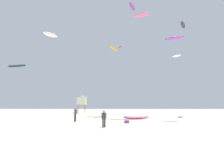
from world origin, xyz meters
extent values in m
plane|color=beige|center=(0.00, 0.00, 0.00)|extent=(120.00, 120.00, 0.00)
cylinder|color=black|center=(-0.43, 3.16, 0.39)|extent=(0.15, 0.15, 0.78)
cylinder|color=black|center=(-0.25, 3.12, 0.39)|extent=(0.15, 0.15, 0.78)
cylinder|color=#2D2D33|center=(-0.34, 3.14, 1.07)|extent=(0.36, 0.36, 0.59)
cylinder|color=#936B4C|center=(-0.54, 3.19, 1.05)|extent=(0.10, 0.10, 0.54)
cylinder|color=#936B4C|center=(-0.13, 3.10, 1.05)|extent=(0.10, 0.10, 0.54)
sphere|color=#936B4C|center=(-0.34, 3.14, 1.48)|extent=(0.21, 0.21, 0.21)
cylinder|color=black|center=(-4.25, 8.58, 0.43)|extent=(0.16, 0.16, 0.86)
cylinder|color=black|center=(-4.29, 8.39, 0.43)|extent=(0.16, 0.16, 0.86)
cylinder|color=navy|center=(-4.27, 8.49, 1.18)|extent=(0.39, 0.39, 0.64)
cylinder|color=tan|center=(-4.23, 8.71, 1.16)|extent=(0.11, 0.11, 0.59)
cylinder|color=tan|center=(-4.32, 8.26, 1.16)|extent=(0.11, 0.11, 0.59)
sphere|color=tan|center=(-4.27, 8.49, 1.63)|extent=(0.23, 0.23, 0.23)
ellipsoid|color=#E5598C|center=(3.65, 12.51, 0.21)|extent=(4.04, 1.98, 0.47)
cylinder|color=white|center=(3.65, 12.51, 0.39)|extent=(3.52, 0.99, 0.17)
cylinder|color=#8C704C|center=(-6.82, 31.05, 0.95)|extent=(0.14, 0.14, 1.90)
cylinder|color=#8C704C|center=(-6.82, 29.55, 0.95)|extent=(0.14, 0.14, 1.90)
cylinder|color=#8C704C|center=(-8.32, 31.05, 0.95)|extent=(0.14, 0.14, 1.90)
cylinder|color=#8C704C|center=(-8.32, 29.55, 0.95)|extent=(0.14, 0.14, 1.90)
cube|color=beige|center=(-7.57, 30.30, 2.75)|extent=(2.00, 2.00, 1.70)
pyramid|color=slate|center=(-7.57, 30.30, 3.87)|extent=(2.30, 2.30, 0.55)
cube|color=purple|center=(2.01, 6.95, 0.16)|extent=(0.56, 0.36, 0.32)
ellipsoid|color=#2D2D33|center=(-17.97, 19.29, 9.17)|extent=(4.38, 2.23, 0.82)
cylinder|color=#19B29E|center=(-17.97, 19.29, 9.36)|extent=(3.79, 1.12, 0.18)
ellipsoid|color=red|center=(1.88, 37.28, 18.22)|extent=(1.71, 2.37, 0.59)
cylinder|color=orange|center=(1.88, 37.28, 18.33)|extent=(1.13, 1.94, 0.10)
ellipsoid|color=white|center=(16.95, 34.83, 14.83)|extent=(2.28, 2.26, 0.63)
ellipsoid|color=white|center=(-16.87, 32.84, 20.41)|extent=(3.66, 4.26, 1.12)
cylinder|color=white|center=(-16.87, 32.84, 20.61)|extent=(2.61, 3.35, 0.19)
ellipsoid|color=orange|center=(0.14, 26.17, 14.45)|extent=(2.66, 3.92, 0.57)
cylinder|color=orange|center=(0.14, 26.17, 14.62)|extent=(1.68, 3.23, 0.17)
ellipsoid|color=#2D2D33|center=(16.58, 27.76, 20.56)|extent=(2.66, 4.31, 1.03)
cylinder|color=blue|center=(16.58, 27.76, 20.74)|extent=(1.61, 3.62, 0.18)
ellipsoid|color=purple|center=(10.91, 16.57, 13.42)|extent=(3.37, 2.39, 0.46)
cylinder|color=orange|center=(10.91, 16.57, 13.57)|extent=(2.76, 1.54, 0.15)
ellipsoid|color=#E5598C|center=(6.16, 23.26, 20.99)|extent=(3.56, 2.03, 0.71)
cylinder|color=purple|center=(6.16, 23.26, 21.14)|extent=(3.03, 1.13, 0.15)
ellipsoid|color=purple|center=(4.98, 31.56, 27.41)|extent=(2.57, 4.62, 0.92)
cylinder|color=#E5598C|center=(4.98, 31.56, 27.61)|extent=(1.39, 3.95, 0.20)
camera|label=1|loc=(0.95, -15.40, 2.25)|focal=30.53mm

